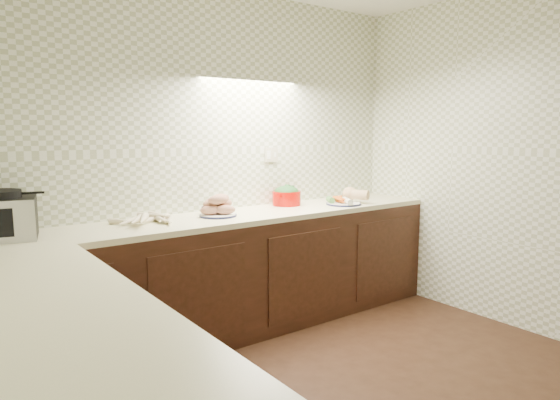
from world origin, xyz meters
TOP-DOWN VIEW (x-y plane):
  - room at (0.00, 0.00)m, footprint 3.60×3.60m
  - counter at (-0.68, 0.68)m, footprint 3.60×3.60m
  - parsnip_pile at (-0.66, 1.48)m, footprint 0.43×0.36m
  - sweet_potato_plate at (-0.12, 1.52)m, footprint 0.28×0.27m
  - onion_bowl at (-0.11, 1.64)m, footprint 0.15×0.15m
  - dutch_oven at (0.61, 1.65)m, footprint 0.31×0.31m
  - veg_plate at (1.08, 1.42)m, footprint 0.37×0.36m

SIDE VIEW (x-z plane):
  - counter at x=-0.68m, z-range 0.00..0.90m
  - parsnip_pile at x=-0.66m, z-range 0.89..0.97m
  - onion_bowl at x=-0.11m, z-range 0.88..1.00m
  - veg_plate at x=1.08m, z-range 0.88..1.02m
  - sweet_potato_plate at x=-0.12m, z-range 0.88..1.05m
  - dutch_oven at x=0.61m, z-range 0.90..1.06m
  - room at x=0.00m, z-range 0.33..2.93m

